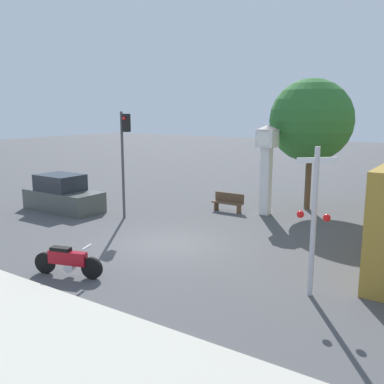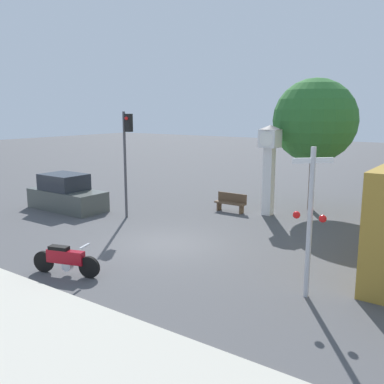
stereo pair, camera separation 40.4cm
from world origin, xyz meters
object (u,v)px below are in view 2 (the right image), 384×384
Objects in this scene: motorcycle at (66,260)px; street_tree at (315,121)px; bench at (231,202)px; parked_car at (66,195)px; clock_tower at (269,156)px; traffic_light at (127,146)px; railroad_crossing_signal at (310,217)px.

motorcycle is 0.34× the size of street_tree.
bench is 8.31m from parked_car.
clock_tower is at bearing 63.46° from motorcycle.
traffic_light is 10.60m from railroad_crossing_signal.
street_tree is at bearing 35.02° from parked_car.
bench is at bearing 49.22° from traffic_light.
bench is 0.38× the size of parked_car.
bench is at bearing -165.19° from clock_tower.
motorcycle is 0.55× the size of railroad_crossing_signal.
railroad_crossing_signal is at bearing -58.31° from clock_tower.
parked_car is at bearing -172.29° from traffic_light.
traffic_light is at bearing 100.71° from motorcycle.
traffic_light is 1.21× the size of railroad_crossing_signal.
clock_tower is 10.28m from parked_car.
clock_tower is at bearing 40.26° from traffic_light.
traffic_light is (-5.06, -4.29, 0.50)m from clock_tower.
railroad_crossing_signal is at bearing -48.15° from bench.
railroad_crossing_signal is 0.62× the size of street_tree.
parked_car is at bearing -145.35° from street_tree.
bench is (-1.77, -0.47, -2.35)m from clock_tower.
railroad_crossing_signal is (6.54, 2.73, 1.71)m from motorcycle.
street_tree is at bearing 41.13° from bench.
motorcycle is 13.74m from street_tree.
bench is at bearing 31.84° from parked_car.
traffic_light is at bearing 8.08° from parked_car.
clock_tower is 9.25m from railroad_crossing_signal.
parked_car reaches higher than motorcycle.
motorcycle is 0.45× the size of traffic_light.
motorcycle is at bearing -89.56° from bench.
bench is (3.30, 3.82, -2.84)m from traffic_light.
traffic_light is at bearing 160.21° from railroad_crossing_signal.
street_tree reaches higher than traffic_light.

